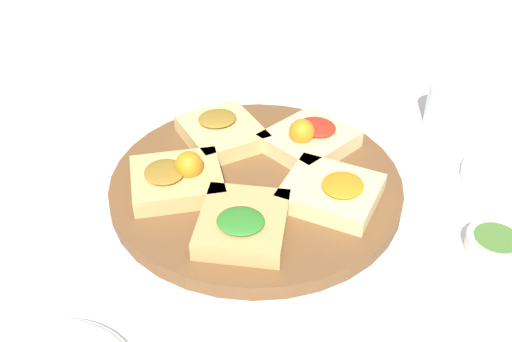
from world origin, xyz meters
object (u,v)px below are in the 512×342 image
(napkin_stack, at_px, (296,69))
(serving_board, at_px, (256,184))
(water_glass, at_px, (447,105))
(dipping_bowl, at_px, (495,243))

(napkin_stack, bearing_deg, serving_board, 79.53)
(serving_board, xyz_separation_m, water_glass, (-0.33, -0.20, 0.03))
(napkin_stack, distance_m, dipping_bowl, 0.57)
(serving_board, height_order, napkin_stack, serving_board)
(water_glass, height_order, napkin_stack, water_glass)
(serving_board, bearing_deg, napkin_stack, -100.47)
(water_glass, bearing_deg, napkin_stack, -37.60)
(water_glass, distance_m, dipping_bowl, 0.32)
(water_glass, xyz_separation_m, napkin_stack, (0.25, -0.20, -0.04))
(water_glass, distance_m, napkin_stack, 0.32)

